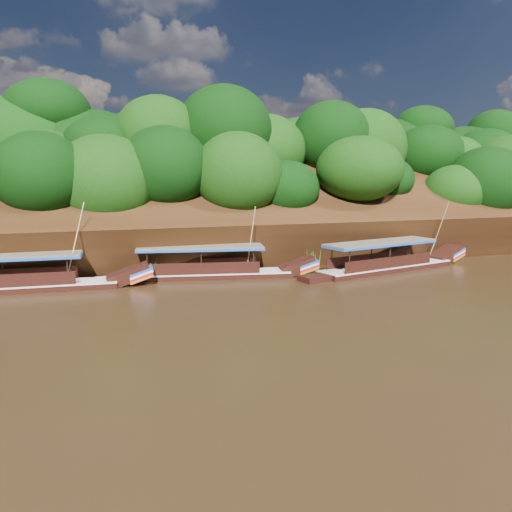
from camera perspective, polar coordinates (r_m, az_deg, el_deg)
The scene contains 6 objects.
ground at distance 29.72m, azimuth 2.86°, elevation -5.21°, with size 160.00×160.00×0.00m, color black.
riverbank at distance 50.94m, azimuth -6.38°, elevation 2.95°, with size 120.00×30.06×19.40m.
boat_0 at distance 40.78m, azimuth 15.50°, elevation -0.81°, with size 14.72×5.29×5.75m.
boat_1 at distance 36.52m, azimuth -4.08°, elevation -1.64°, with size 13.74×4.38×5.68m.
boat_2 at distance 35.59m, azimuth -24.70°, elevation -2.75°, with size 15.28×3.00×6.09m.
reeds at distance 37.51m, azimuth -7.09°, elevation -0.89°, with size 50.53×2.47×2.13m.
Camera 1 is at (-10.40, -26.83, 7.41)m, focal length 35.00 mm.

